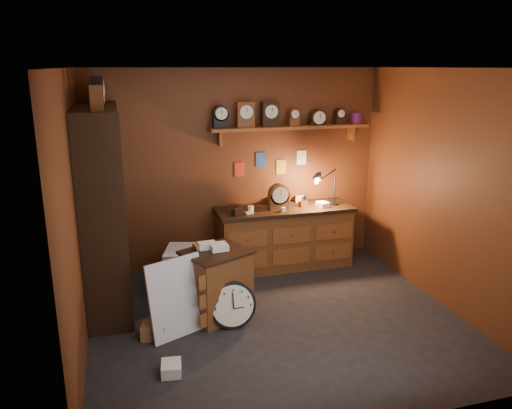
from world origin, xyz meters
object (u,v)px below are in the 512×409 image
object	(u,v)px
low_cabinet	(217,281)
big_round_clock	(232,305)
shelving_unit	(100,201)
workbench	(284,234)

from	to	relation	value
low_cabinet	big_round_clock	distance (m)	0.35
shelving_unit	big_round_clock	distance (m)	1.90
workbench	low_cabinet	xyz separation A→B (m)	(-1.20, -1.17, -0.05)
big_round_clock	shelving_unit	bearing A→B (deg)	143.03
big_round_clock	low_cabinet	bearing A→B (deg)	109.90
shelving_unit	low_cabinet	world-z (taller)	shelving_unit
low_cabinet	workbench	bearing A→B (deg)	19.69
workbench	big_round_clock	world-z (taller)	workbench
shelving_unit	big_round_clock	xyz separation A→B (m)	(1.29, -0.97, -1.00)
shelving_unit	big_round_clock	size ratio (longest dim) A/B	5.03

